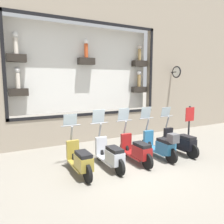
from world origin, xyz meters
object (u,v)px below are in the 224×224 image
scooter_red_2 (137,150)px  shop_sign_post (189,125)px  scooter_olive_4 (80,160)px  scooter_black_0 (181,142)px  scooter_silver_3 (110,155)px  scooter_teal_1 (161,145)px

scooter_red_2 → shop_sign_post: 3.02m
scooter_red_2 → scooter_olive_4: size_ratio=1.00×
scooter_black_0 → scooter_olive_4: (-0.00, 3.78, 0.00)m
shop_sign_post → scooter_olive_4: bearing=97.0°
scooter_black_0 → scooter_olive_4: scooter_black_0 is taller
scooter_red_2 → scooter_olive_4: 1.89m
scooter_black_0 → shop_sign_post: bearing=-60.4°
scooter_red_2 → scooter_black_0: bearing=-90.0°
scooter_red_2 → scooter_silver_3: (0.00, 0.95, -0.00)m
scooter_olive_4 → scooter_red_2: bearing=-90.0°
scooter_red_2 → scooter_silver_3: bearing=90.0°
scooter_olive_4 → shop_sign_post: size_ratio=1.11×
shop_sign_post → scooter_teal_1: bearing=108.2°
scooter_silver_3 → scooter_olive_4: scooter_silver_3 is taller
scooter_silver_3 → shop_sign_post: scooter_silver_3 is taller
scooter_olive_4 → shop_sign_post: 4.87m
scooter_black_0 → scooter_red_2: bearing=90.0°
scooter_teal_1 → scooter_red_2: bearing=86.3°
scooter_olive_4 → shop_sign_post: shop_sign_post is taller
scooter_red_2 → shop_sign_post: scooter_red_2 is taller
scooter_red_2 → shop_sign_post: bearing=-78.6°
scooter_black_0 → scooter_silver_3: 2.84m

